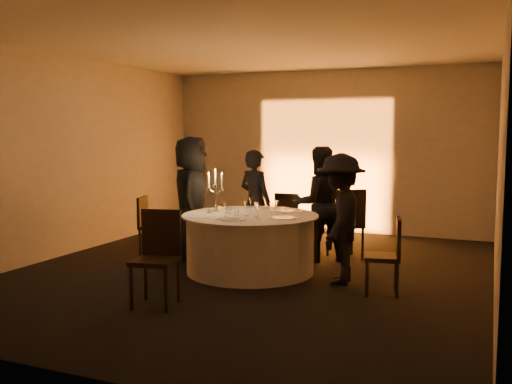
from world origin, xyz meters
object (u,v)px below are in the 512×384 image
at_px(chair_right, 389,252).
at_px(guest_back_left, 255,202).
at_px(guest_right, 340,219).
at_px(coffee_cup, 210,211).
at_px(chair_back_right, 348,220).
at_px(chair_back_left, 289,217).
at_px(banquet_table, 250,243).
at_px(chair_front, 158,252).
at_px(candelabra, 215,197).
at_px(guest_left, 191,198).
at_px(chair_left, 149,222).
at_px(guest_back_right, 319,204).

distance_m(chair_right, guest_back_left, 2.74).
xyz_separation_m(guest_right, coffee_cup, (-1.79, 0.00, -0.00)).
bearing_deg(chair_back_right, chair_back_left, -58.32).
height_order(banquet_table, guest_right, guest_right).
distance_m(chair_right, chair_front, 2.60).
bearing_deg(chair_front, candelabra, 85.31).
height_order(chair_back_left, guest_left, guest_left).
distance_m(chair_back_right, candelabra, 1.98).
bearing_deg(coffee_cup, candelabra, 85.76).
xyz_separation_m(chair_front, guest_back_left, (-0.05, 2.83, 0.22)).
relative_size(chair_left, guest_back_left, 0.55).
relative_size(chair_left, guest_left, 0.49).
xyz_separation_m(guest_right, candelabra, (-1.78, 0.14, 0.18)).
relative_size(chair_back_right, guest_back_right, 0.63).
distance_m(chair_front, guest_back_left, 2.84).
xyz_separation_m(chair_left, guest_back_left, (1.46, 0.70, 0.30)).
distance_m(chair_back_left, chair_right, 2.77).
distance_m(chair_left, candelabra, 1.45).
bearing_deg(guest_right, guest_left, -105.96).
relative_size(chair_right, guest_left, 0.49).
bearing_deg(candelabra, coffee_cup, -94.24).
xyz_separation_m(chair_left, guest_back_right, (2.50, 0.56, 0.34)).
bearing_deg(coffee_cup, chair_front, -82.94).
bearing_deg(guest_back_left, guest_back_right, -167.98).
relative_size(chair_front, guest_back_left, 0.64).
xyz_separation_m(chair_right, guest_right, (-0.64, 0.27, 0.30)).
relative_size(banquet_table, guest_back_right, 1.09).
bearing_deg(guest_left, chair_right, -126.15).
height_order(guest_back_left, coffee_cup, guest_back_left).
bearing_deg(chair_left, guest_back_right, -91.55).
bearing_deg(chair_right, candelabra, -110.97).
xyz_separation_m(guest_left, guest_back_left, (0.72, 0.70, -0.10)).
distance_m(banquet_table, guest_back_right, 1.27).
bearing_deg(coffee_cup, chair_right, -6.34).
relative_size(chair_front, guest_back_right, 0.62).
bearing_deg(guest_back_right, banquet_table, 24.62).
distance_m(banquet_table, chair_back_right, 1.61).
height_order(chair_left, coffee_cup, chair_left).
height_order(guest_left, candelabra, guest_left).
bearing_deg(guest_right, chair_right, 63.68).
xyz_separation_m(chair_back_right, chair_front, (-1.37, -2.92, -0.01)).
distance_m(chair_back_right, coffee_cup, 2.05).
relative_size(chair_back_right, chair_front, 1.02).
xyz_separation_m(chair_back_left, coffee_cup, (-0.51, -1.73, 0.30)).
distance_m(chair_back_left, guest_back_left, 0.70).
xyz_separation_m(chair_left, guest_left, (0.74, 0.01, 0.40)).
xyz_separation_m(guest_left, guest_back_right, (1.77, 0.56, -0.07)).
bearing_deg(chair_back_left, chair_back_right, 159.54).
bearing_deg(guest_left, coffee_cup, -153.59).
xyz_separation_m(guest_back_right, guest_right, (0.59, -1.08, -0.03)).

